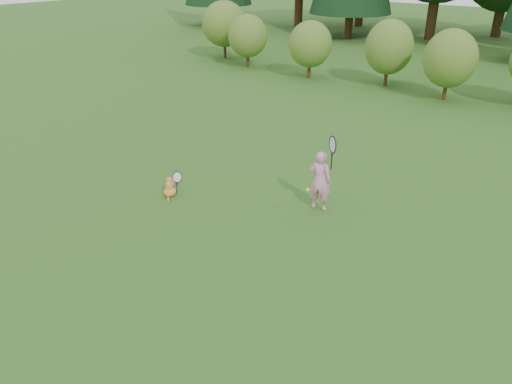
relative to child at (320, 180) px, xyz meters
The scene contains 5 objects.
ground 2.37m from the child, 111.70° to the right, with size 100.00×100.00×0.00m, color #1D4C15.
shrub_row 10.94m from the child, 94.42° to the left, with size 28.00×3.00×2.80m, color #4A7524, non-canonical shape.
child is the anchor object (origin of this frame).
cat 3.30m from the child, 153.84° to the right, with size 0.44×0.69×0.60m.
tennis_ball 0.93m from the child, 74.49° to the right, with size 0.07×0.07×0.07m.
Camera 1 is at (5.45, -6.03, 4.82)m, focal length 35.00 mm.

